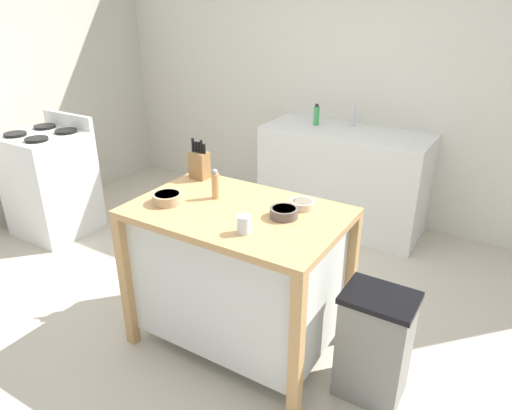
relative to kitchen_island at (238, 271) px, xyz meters
name	(u,v)px	position (x,y,z in m)	size (l,w,h in m)	color
ground_plane	(231,325)	(-0.12, 0.09, -0.50)	(6.30, 6.30, 0.00)	#BCB29E
wall_back	(360,77)	(-0.12, 2.19, 0.80)	(5.30, 0.10, 2.60)	beige
wall_left	(37,73)	(-2.77, 0.84, 0.80)	(0.10, 2.70, 2.60)	beige
kitchen_island	(238,271)	(0.00, 0.00, 0.00)	(1.18, 0.76, 0.90)	tan
knife_block	(199,164)	(-0.47, 0.28, 0.49)	(0.11, 0.09, 0.25)	olive
bowl_ceramic_wide	(284,212)	(0.26, 0.05, 0.42)	(0.15, 0.15, 0.05)	#564C47
bowl_stoneware_deep	(302,204)	(0.29, 0.21, 0.42)	(0.13, 0.13, 0.04)	beige
bowl_ceramic_small	(167,198)	(-0.39, -0.13, 0.43)	(0.17, 0.17, 0.06)	tan
drinking_cup	(244,225)	(0.18, -0.21, 0.44)	(0.07, 0.07, 0.09)	silver
pepper_grinder	(215,185)	(-0.19, 0.07, 0.48)	(0.04, 0.04, 0.18)	tan
trash_bin	(374,345)	(0.83, 0.02, -0.19)	(0.36, 0.28, 0.63)	slate
sink_counter	(343,179)	(-0.08, 1.84, -0.05)	(1.44, 0.60, 0.90)	silver
sink_faucet	(354,114)	(-0.08, 1.98, 0.51)	(0.02, 0.02, 0.22)	#B7BCC1
bottle_spray_cleaner	(316,115)	(-0.38, 1.85, 0.49)	(0.05, 0.05, 0.19)	green
stove	(51,183)	(-2.22, 0.39, -0.04)	(0.60, 0.60, 1.02)	silver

